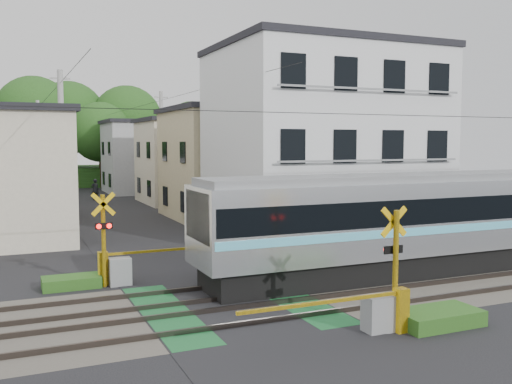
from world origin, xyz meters
name	(u,v)px	position (x,y,z in m)	size (l,w,h in m)	color
ground	(231,305)	(0.00, 0.00, 0.00)	(120.00, 120.00, 0.00)	black
track_bed	(231,304)	(0.00, 0.00, 0.04)	(120.00, 120.00, 0.14)	#47423A
commuter_train	(425,220)	(7.94, 1.20, 1.88)	(17.13, 2.70, 3.56)	black
crossing_signal_near	(382,304)	(2.59, -3.65, 0.71)	(4.74, 0.65, 3.09)	yellow
crossing_signal_far	(117,264)	(-2.59, 3.65, 0.71)	(4.74, 0.65, 3.09)	yellow
apartment_block	(323,143)	(8.50, 9.49, 4.66)	(10.20, 8.36, 9.30)	silver
houses_row	(101,163)	(0.25, 25.92, 3.24)	(22.07, 31.35, 6.80)	beige
tree_hill	(58,134)	(-0.75, 48.59, 5.57)	(40.00, 12.91, 11.58)	#25501A
catenary	(403,172)	(6.00, 0.03, 3.70)	(60.00, 5.04, 7.00)	#2D2D33
utility_poles	(87,151)	(-1.05, 23.01, 4.08)	(7.90, 42.00, 8.00)	#A5A5A0
pedestrian	(95,190)	(0.61, 32.01, 0.86)	(0.63, 0.41, 1.72)	black
weed_patches	(287,293)	(1.76, -0.09, 0.18)	(10.25, 8.80, 0.40)	#2D5E1E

